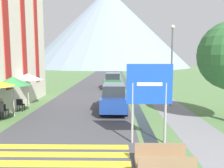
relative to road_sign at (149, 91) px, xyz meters
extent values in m
plane|color=#517542|center=(-1.07, 15.27, -2.15)|extent=(160.00, 160.00, 0.00)
cube|color=#424247|center=(-3.57, 25.27, -2.14)|extent=(6.40, 60.00, 0.01)
cube|color=slate|center=(2.53, 25.27, -2.14)|extent=(2.20, 60.00, 0.01)
cube|color=black|center=(0.13, 25.27, -2.15)|extent=(0.60, 60.00, 0.00)
cube|color=yellow|center=(-3.57, -1.87, -2.14)|extent=(5.44, 0.44, 0.01)
cube|color=yellow|center=(-3.57, -1.17, -2.14)|extent=(5.44, 0.44, 0.01)
cube|color=yellow|center=(-3.57, -0.47, -2.14)|extent=(5.44, 0.44, 0.01)
cone|color=gray|center=(-4.55, 86.28, 14.20)|extent=(67.80, 67.80, 32.71)
cube|color=maroon|center=(-8.01, 4.73, 4.02)|extent=(0.06, 0.70, 9.25)
cube|color=maroon|center=(-8.01, 7.27, 4.02)|extent=(0.06, 0.70, 9.25)
cube|color=maroon|center=(-8.01, 9.81, 4.02)|extent=(0.06, 0.70, 9.25)
cylinder|color=#9E9EA3|center=(-0.67, 0.02, -0.90)|extent=(0.10, 0.10, 2.49)
cylinder|color=#9E9EA3|center=(0.67, 0.02, -0.90)|extent=(0.10, 0.10, 2.49)
cube|color=#1947B7|center=(0.00, 0.00, 0.30)|extent=(1.84, 0.05, 1.62)
cube|color=white|center=(0.00, -0.03, 0.30)|extent=(1.01, 0.02, 0.14)
cube|color=#846647|center=(0.13, -2.19, -2.01)|extent=(1.70, 1.10, 0.12)
cube|color=#846647|center=(0.13, -2.70, -1.72)|extent=(1.70, 0.08, 0.45)
cube|color=#846647|center=(0.13, -1.68, -1.72)|extent=(1.70, 0.08, 0.45)
cube|color=#846647|center=(-0.64, -2.19, -2.11)|extent=(0.16, 0.99, 0.08)
cube|color=navy|center=(-1.47, 5.57, -1.43)|extent=(1.61, 4.46, 0.84)
cube|color=#23282D|center=(-1.47, 5.35, -0.67)|extent=(1.37, 2.45, 0.68)
cylinder|color=black|center=(-2.23, 6.95, -1.85)|extent=(0.18, 0.60, 0.60)
cylinder|color=black|center=(-0.70, 6.95, -1.85)|extent=(0.18, 0.60, 0.60)
cylinder|color=black|center=(-2.23, 4.19, -1.85)|extent=(0.18, 0.60, 0.60)
cylinder|color=black|center=(-0.70, 4.19, -1.85)|extent=(0.18, 0.60, 0.60)
cube|color=#28663D|center=(-1.67, 16.76, -1.43)|extent=(1.87, 4.30, 0.84)
cube|color=#23282D|center=(-1.67, 16.54, -0.67)|extent=(1.59, 2.36, 0.68)
cylinder|color=black|center=(-2.57, 18.09, -1.85)|extent=(0.18, 0.60, 0.60)
cylinder|color=black|center=(-0.78, 18.09, -1.85)|extent=(0.18, 0.60, 0.60)
cylinder|color=black|center=(-2.57, 15.43, -1.85)|extent=(0.18, 0.60, 0.60)
cylinder|color=black|center=(-0.78, 15.43, -1.85)|extent=(0.18, 0.60, 0.60)
cube|color=black|center=(-7.58, 5.31, -1.70)|extent=(0.40, 0.40, 0.04)
cube|color=black|center=(-7.58, 5.13, -1.50)|extent=(0.40, 0.04, 0.40)
cylinder|color=black|center=(-7.75, 5.48, -1.92)|extent=(0.03, 0.03, 0.45)
cylinder|color=black|center=(-7.41, 5.48, -1.92)|extent=(0.03, 0.03, 0.45)
cylinder|color=black|center=(-7.75, 5.14, -1.92)|extent=(0.03, 0.03, 0.45)
cylinder|color=black|center=(-7.41, 5.14, -1.92)|extent=(0.03, 0.03, 0.45)
cube|color=black|center=(-7.61, 5.33, -1.70)|extent=(0.40, 0.40, 0.04)
cube|color=black|center=(-7.61, 5.15, -1.50)|extent=(0.40, 0.04, 0.40)
cylinder|color=black|center=(-7.78, 5.50, -1.92)|extent=(0.03, 0.03, 0.45)
cylinder|color=black|center=(-7.44, 5.50, -1.92)|extent=(0.03, 0.03, 0.45)
cylinder|color=black|center=(-7.78, 5.16, -1.92)|extent=(0.03, 0.03, 0.45)
cylinder|color=black|center=(-7.44, 5.16, -1.92)|extent=(0.03, 0.03, 0.45)
cube|color=black|center=(-7.92, 3.76, -1.70)|extent=(0.40, 0.40, 0.04)
cube|color=black|center=(-7.92, 3.58, -1.50)|extent=(0.40, 0.04, 0.40)
cylinder|color=black|center=(-8.09, 3.93, -1.92)|extent=(0.03, 0.03, 0.45)
cylinder|color=black|center=(-7.75, 3.93, -1.92)|extent=(0.03, 0.03, 0.45)
cylinder|color=black|center=(-8.09, 3.59, -1.92)|extent=(0.03, 0.03, 0.45)
cylinder|color=black|center=(-7.75, 3.59, -1.92)|extent=(0.03, 0.03, 0.45)
cylinder|color=#B7B2A8|center=(-7.47, 4.10, -1.03)|extent=(0.06, 0.06, 2.24)
cone|color=#338442|center=(-7.47, 4.10, -0.01)|extent=(2.11, 2.11, 0.51)
cylinder|color=#B7B2A8|center=(-7.68, 6.81, -1.01)|extent=(0.06, 0.06, 2.27)
cone|color=silver|center=(-7.68, 6.81, 0.02)|extent=(2.08, 2.08, 0.44)
cylinder|color=#282833|center=(-8.01, 3.43, -1.92)|extent=(0.14, 0.14, 0.46)
cylinder|color=#282833|center=(-7.83, 3.43, -1.92)|extent=(0.14, 0.14, 0.46)
cylinder|color=#4C4C56|center=(-7.92, 3.43, -1.42)|extent=(0.32, 0.32, 0.54)
sphere|color=#9E755B|center=(-7.92, 3.43, -1.05)|extent=(0.22, 0.22, 0.22)
cylinder|color=#515156|center=(2.72, 7.27, 0.65)|extent=(0.12, 0.12, 5.59)
sphere|color=silver|center=(2.72, 7.27, 3.56)|extent=(0.28, 0.28, 0.28)
camera|label=1|loc=(-1.37, -8.69, 1.31)|focal=35.00mm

